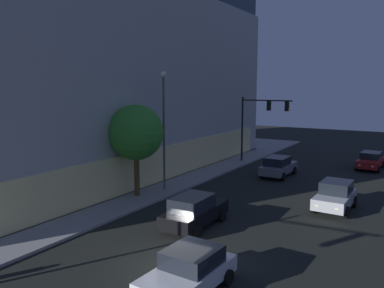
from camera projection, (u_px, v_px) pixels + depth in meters
The scene contains 10 objects.
ground_plane at pixel (173, 266), 16.22m from camera, with size 120.00×120.00×0.00m, color black.
modern_building at pixel (78, 74), 35.96m from camera, with size 36.15×21.68×17.63m.
traffic_light_far_corner at pixel (260, 116), 37.24m from camera, with size 0.67×5.24×6.43m.
street_lamp_sidewalk at pixel (164, 117), 27.30m from camera, with size 0.44×0.44×8.46m.
sidewalk_tree at pixel (136, 133), 25.83m from camera, with size 3.73×3.73×6.20m.
car_white at pixel (189, 271), 14.16m from camera, with size 4.15×2.33×1.56m.
car_black at pixel (194, 211), 20.71m from camera, with size 4.67×2.15×1.77m.
car_silver at pixel (335, 196), 23.68m from camera, with size 4.09×2.17×1.75m.
car_grey at pixel (278, 166), 32.65m from camera, with size 4.51×2.16×1.71m.
car_red at pixel (370, 160), 35.58m from camera, with size 4.11×2.19×1.57m.
Camera 1 is at (-12.64, -8.69, 7.44)m, focal length 36.06 mm.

